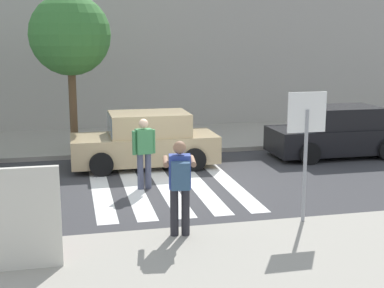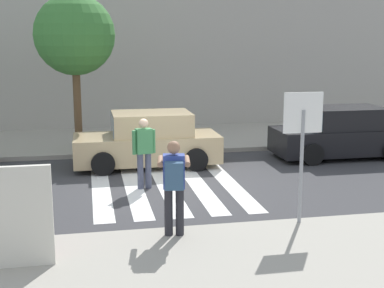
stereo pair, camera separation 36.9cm
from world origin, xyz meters
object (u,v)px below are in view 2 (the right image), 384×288
at_px(pedestrian_crossing, 144,149).
at_px(advertising_board, 16,217).
at_px(parked_car_tan, 148,141).
at_px(stop_sign, 303,129).
at_px(parked_car_black, 342,134).
at_px(street_tree_center, 75,35).
at_px(photographer_with_backpack, 174,180).

relative_size(pedestrian_crossing, advertising_board, 1.08).
xyz_separation_m(pedestrian_crossing, parked_car_tan, (0.36, 2.31, -0.25)).
bearing_deg(pedestrian_crossing, stop_sign, -52.34).
bearing_deg(parked_car_black, street_tree_center, 165.22).
xyz_separation_m(photographer_with_backpack, parked_car_black, (6.19, 5.94, -0.44)).
bearing_deg(pedestrian_crossing, parked_car_black, 20.05).
height_order(parked_car_tan, parked_car_black, same).
bearing_deg(parked_car_black, pedestrian_crossing, -159.95).
height_order(photographer_with_backpack, street_tree_center, street_tree_center).
distance_m(parked_car_tan, street_tree_center, 4.12).
height_order(parked_car_black, street_tree_center, street_tree_center).
distance_m(stop_sign, pedestrian_crossing, 4.39).
height_order(stop_sign, photographer_with_backpack, stop_sign).
distance_m(photographer_with_backpack, advertising_board, 2.72).
relative_size(parked_car_black, advertising_board, 2.56).
bearing_deg(photographer_with_backpack, parked_car_black, 43.83).
bearing_deg(advertising_board, parked_car_tan, 67.48).
bearing_deg(parked_car_tan, street_tree_center, 133.20).
bearing_deg(photographer_with_backpack, parked_car_tan, 87.88).
height_order(stop_sign, pedestrian_crossing, stop_sign).
relative_size(pedestrian_crossing, parked_car_tan, 0.42).
relative_size(parked_car_tan, advertising_board, 2.56).
bearing_deg(stop_sign, parked_car_black, 56.90).
height_order(pedestrian_crossing, street_tree_center, street_tree_center).
xyz_separation_m(parked_car_black, street_tree_center, (-7.93, 2.09, 2.96)).
xyz_separation_m(stop_sign, street_tree_center, (-4.22, 7.79, 1.72)).
distance_m(photographer_with_backpack, pedestrian_crossing, 3.64).
bearing_deg(photographer_with_backpack, stop_sign, 5.60).
height_order(street_tree_center, advertising_board, street_tree_center).
distance_m(parked_car_tan, parked_car_black, 5.97).
distance_m(pedestrian_crossing, parked_car_tan, 2.35).
bearing_deg(advertising_board, photographer_with_backpack, 17.57).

